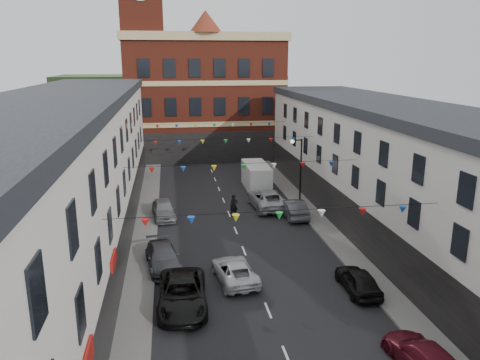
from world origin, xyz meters
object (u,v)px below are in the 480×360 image
car_left_c (182,294)px  car_right_d (358,280)px  white_van (256,176)px  car_left_e (164,209)px  pedestrian (234,206)px  car_left_d (163,257)px  car_right_e (293,208)px  car_right_c (424,357)px  street_lamp (298,162)px  moving_car (235,271)px  car_right_f (267,199)px

car_left_c → car_right_d: size_ratio=1.37×
car_right_d → white_van: (-1.70, 22.38, 0.58)m
car_left_e → pedestrian: pedestrian is taller
car_left_d → car_right_e: bearing=30.5°
car_left_c → car_right_c: (9.95, -6.92, -0.11)m
car_left_c → pedestrian: bearing=73.3°
street_lamp → pedestrian: size_ratio=3.14×
car_right_e → moving_car: car_right_e is taller
car_left_c → car_right_d: (9.95, 0.21, -0.08)m
car_right_e → pedestrian: size_ratio=2.40×
moving_car → pedestrian: (1.57, 11.59, 0.31)m
car_right_e → car_left_c: bearing=53.3°
car_right_e → car_left_d: bearing=37.0°
car_right_c → moving_car: size_ratio=0.99×
moving_car → pedestrian: pedestrian is taller
car_left_c → moving_car: size_ratio=1.20×
car_right_c → white_van: size_ratio=0.79×
car_left_e → car_left_c: bearing=-91.3°
car_left_c → white_van: (8.25, 22.59, 0.51)m
car_left_e → car_left_d: bearing=-95.4°
car_right_c → moving_car: (-6.76, 9.53, -0.02)m
car_left_d → car_left_e: 9.68m
pedestrian → car_left_d: bearing=-130.5°
car_left_e → car_right_d: size_ratio=1.10×
white_van → pedestrian: (-3.48, -8.39, -0.32)m
car_right_d → pedestrian: bearing=-69.2°
car_left_c → white_van: size_ratio=0.96×
car_right_e → car_right_f: car_right_f is taller
car_right_d → pedestrian: pedestrian is taller
white_van → pedestrian: 9.09m
car_left_d → car_right_c: 16.27m
car_left_d → white_van: 19.85m
street_lamp → car_left_c: (-11.00, -16.92, -3.13)m
street_lamp → car_left_e: 12.64m
street_lamp → pedestrian: street_lamp is taller
car_right_d → car_left_d: bearing=-23.3°
car_left_c → car_right_d: bearing=3.1°
car_left_c → pedestrian: pedestrian is taller
pedestrian → car_left_c: bearing=-116.6°
car_right_e → white_van: (-1.41, 9.15, 0.52)m
street_lamp → moving_car: 16.63m
car_left_e → white_van: 12.18m
moving_car → white_van: size_ratio=0.80×
car_left_c → car_left_d: (-1.05, 5.07, -0.07)m
car_left_e → car_right_c: 24.29m
car_left_d → white_van: (9.30, 17.53, 0.58)m
car_left_e → moving_car: 12.85m
street_lamp → car_left_e: bearing=-169.7°
car_right_e → moving_car: 12.61m
car_right_c → car_right_f: 23.16m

